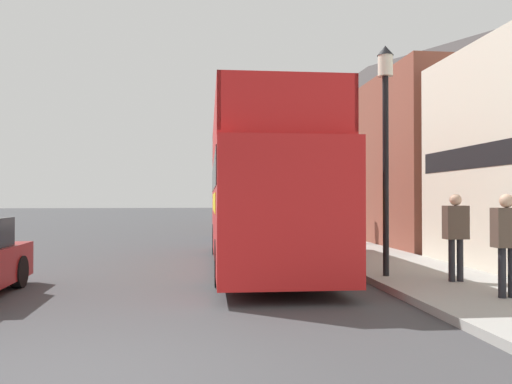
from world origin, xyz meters
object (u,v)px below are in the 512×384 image
object	(u,v)px
pedestrian_third	(456,229)
lamp_post_nearest	(386,118)
pedestrian_second	(507,235)
parked_car_ahead_of_bus	(254,225)
tour_bus	(261,197)
lamp_post_second	(301,164)
lamp_post_third	(271,170)

from	to	relation	value
pedestrian_third	lamp_post_nearest	size ratio (longest dim) A/B	0.35
pedestrian_second	pedestrian_third	xyz separation A→B (m)	(-0.00, 1.67, 0.01)
pedestrian_third	parked_car_ahead_of_bus	bearing A→B (deg)	102.69
pedestrian_third	tour_bus	bearing A→B (deg)	133.44
pedestrian_third	lamp_post_second	bearing A→B (deg)	96.35
lamp_post_third	pedestrian_second	bearing A→B (deg)	-87.36
pedestrian_second	pedestrian_third	distance (m)	1.67
parked_car_ahead_of_bus	lamp_post_nearest	world-z (taller)	lamp_post_nearest
pedestrian_second	lamp_post_second	size ratio (longest dim) A/B	0.40
tour_bus	pedestrian_second	world-z (taller)	tour_bus
lamp_post_second	parked_car_ahead_of_bus	bearing A→B (deg)	126.40
pedestrian_second	lamp_post_third	size ratio (longest dim) A/B	0.36
parked_car_ahead_of_bus	pedestrian_third	xyz separation A→B (m)	(2.73, -12.12, 0.53)
lamp_post_second	lamp_post_nearest	bearing A→B (deg)	-90.14
pedestrian_second	parked_car_ahead_of_bus	bearing A→B (deg)	101.21
pedestrian_second	lamp_post_second	xyz separation A→B (m)	(-1.11, 11.58, 2.00)
parked_car_ahead_of_bus	lamp_post_third	xyz separation A→B (m)	(1.78, 6.84, 2.77)
lamp_post_third	parked_car_ahead_of_bus	bearing A→B (deg)	-104.62
tour_bus	lamp_post_third	xyz separation A→B (m)	(2.55, 15.27, 1.59)
pedestrian_second	lamp_post_nearest	bearing A→B (deg)	114.00
lamp_post_nearest	lamp_post_third	world-z (taller)	lamp_post_nearest
pedestrian_second	tour_bus	bearing A→B (deg)	123.15
lamp_post_nearest	lamp_post_third	bearing A→B (deg)	89.44
pedestrian_third	lamp_post_third	bearing A→B (deg)	92.86
pedestrian_third	lamp_post_nearest	bearing A→B (deg)	142.38
tour_bus	pedestrian_second	xyz separation A→B (m)	(3.50, -5.36, -0.66)
tour_bus	lamp_post_third	size ratio (longest dim) A/B	2.08
parked_car_ahead_of_bus	lamp_post_third	size ratio (longest dim) A/B	0.92
tour_bus	lamp_post_second	distance (m)	6.80
tour_bus	pedestrian_third	size ratio (longest dim) A/B	5.68
pedestrian_second	lamp_post_second	world-z (taller)	lamp_post_second
parked_car_ahead_of_bus	lamp_post_nearest	xyz separation A→B (m)	(1.61, -11.26, 2.89)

